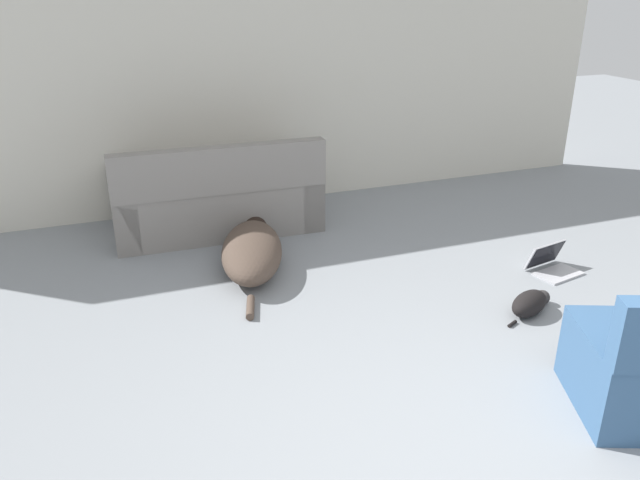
{
  "coord_description": "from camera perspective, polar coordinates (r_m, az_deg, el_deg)",
  "views": [
    {
      "loc": [
        -1.54,
        -1.69,
        2.13
      ],
      "look_at": [
        -0.22,
        1.82,
        0.54
      ],
      "focal_mm": 35.0,
      "sensor_mm": 36.0,
      "label": 1
    }
  ],
  "objects": [
    {
      "name": "cat",
      "position": [
        4.51,
        18.69,
        -5.47
      ],
      "size": [
        0.49,
        0.31,
        0.16
      ],
      "rotation": [
        0.0,
        0.0,
        0.43
      ],
      "color": "black",
      "rests_on": "ground_plane"
    },
    {
      "name": "dog",
      "position": [
        4.95,
        -6.23,
        -0.84
      ],
      "size": [
        0.76,
        1.53,
        0.3
      ],
      "rotation": [
        0.0,
        0.0,
        1.29
      ],
      "color": "#4C3D33",
      "rests_on": "ground_plane"
    },
    {
      "name": "couch",
      "position": [
        5.71,
        -9.48,
        3.73
      ],
      "size": [
        1.82,
        0.94,
        0.85
      ],
      "rotation": [
        0.0,
        0.0,
        3.12
      ],
      "color": "gray",
      "rests_on": "ground_plane"
    },
    {
      "name": "wall_back",
      "position": [
        6.15,
        -6.12,
        15.04
      ],
      "size": [
        7.69,
        0.06,
        2.59
      ],
      "color": "beige",
      "rests_on": "ground_plane"
    },
    {
      "name": "laptop_open",
      "position": [
        5.19,
        20.34,
        -1.93
      ],
      "size": [
        0.41,
        0.37,
        0.22
      ],
      "rotation": [
        0.0,
        0.0,
        0.2
      ],
      "color": "#B7B7BC",
      "rests_on": "ground_plane"
    }
  ]
}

